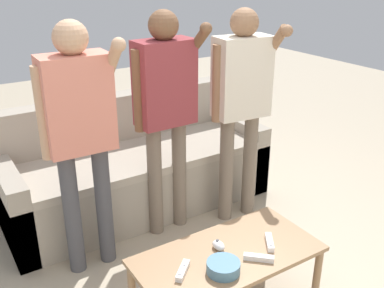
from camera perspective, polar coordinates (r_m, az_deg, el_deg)
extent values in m
cube|color=#9E9384|center=(3.69, -6.96, -4.74)|extent=(2.12, 0.82, 0.44)
cube|color=#AA9F8F|center=(3.53, -6.68, -1.54)|extent=(1.84, 0.70, 0.06)
cube|color=#9E9384|center=(3.78, -9.40, 3.13)|extent=(2.12, 0.18, 0.44)
cube|color=#9E9384|center=(3.41, -22.24, -7.37)|extent=(0.14, 0.82, 0.60)
cube|color=#9E9384|center=(4.13, 5.42, -0.39)|extent=(0.14, 0.82, 0.60)
cube|color=#997551|center=(2.51, 4.64, -14.04)|extent=(1.03, 0.52, 0.03)
cylinder|color=#997551|center=(2.78, 15.74, -16.26)|extent=(0.04, 0.04, 0.40)
cylinder|color=#997551|center=(3.03, 9.38, -12.04)|extent=(0.04, 0.04, 0.40)
cylinder|color=teal|center=(2.36, 4.05, -15.51)|extent=(0.17, 0.17, 0.06)
ellipsoid|color=white|center=(2.51, 3.43, -12.88)|extent=(0.06, 0.09, 0.05)
cylinder|color=#4C4C51|center=(2.51, 3.29, -12.25)|extent=(0.02, 0.02, 0.01)
cylinder|color=#47474C|center=(2.94, -15.15, -8.67)|extent=(0.11, 0.11, 0.84)
cylinder|color=#47474C|center=(2.99, -11.27, -7.71)|extent=(0.11, 0.11, 0.84)
cube|color=#DB7F6B|center=(2.67, -14.54, 5.03)|extent=(0.41, 0.22, 0.58)
sphere|color=tan|center=(2.59, -15.38, 13.06)|extent=(0.20, 0.20, 0.20)
cylinder|color=tan|center=(2.63, -18.63, 3.71)|extent=(0.07, 0.07, 0.55)
cylinder|color=#DB7F6B|center=(2.70, -10.70, 8.00)|extent=(0.07, 0.07, 0.27)
cylinder|color=tan|center=(2.58, -10.13, 10.74)|extent=(0.07, 0.24, 0.25)
sphere|color=tan|center=(2.47, -9.41, 12.49)|extent=(0.08, 0.08, 0.08)
cylinder|color=#756656|center=(3.23, -4.83, -4.78)|extent=(0.11, 0.11, 0.85)
cylinder|color=#756656|center=(3.33, -1.66, -3.85)|extent=(0.11, 0.11, 0.85)
cube|color=brown|center=(3.02, -3.52, 7.83)|extent=(0.41, 0.22, 0.58)
sphere|color=brown|center=(2.95, -3.70, 15.01)|extent=(0.20, 0.20, 0.20)
cylinder|color=brown|center=(2.94, -6.90, 6.73)|extent=(0.07, 0.07, 0.55)
cylinder|color=brown|center=(3.10, -0.32, 10.36)|extent=(0.07, 0.07, 0.27)
cylinder|color=brown|center=(2.99, 0.70, 12.94)|extent=(0.07, 0.25, 0.24)
sphere|color=brown|center=(2.90, 1.80, 14.62)|extent=(0.08, 0.08, 0.08)
cylinder|color=#756656|center=(3.40, 4.42, -3.31)|extent=(0.11, 0.11, 0.84)
cylinder|color=#756656|center=(3.51, 7.39, -2.62)|extent=(0.11, 0.11, 0.84)
cube|color=beige|center=(3.21, 6.44, 8.54)|extent=(0.42, 0.25, 0.58)
sphere|color=#936B4C|center=(3.14, 6.75, 15.26)|extent=(0.20, 0.20, 0.20)
cylinder|color=#936B4C|center=(3.12, 3.29, 7.71)|extent=(0.07, 0.07, 0.55)
cylinder|color=beige|center=(3.30, 9.52, 10.72)|extent=(0.07, 0.07, 0.27)
cylinder|color=#936B4C|center=(3.19, 10.80, 12.82)|extent=(0.09, 0.23, 0.25)
sphere|color=#936B4C|center=(3.09, 12.12, 14.06)|extent=(0.08, 0.08, 0.08)
cube|color=white|center=(2.46, 8.58, -14.27)|extent=(0.14, 0.14, 0.03)
cylinder|color=silver|center=(2.45, 7.91, -13.90)|extent=(0.01, 0.01, 0.00)
cube|color=silver|center=(2.45, 9.76, -14.03)|extent=(0.02, 0.02, 0.00)
cube|color=white|center=(2.59, 9.94, -12.32)|extent=(0.12, 0.15, 0.03)
cylinder|color=silver|center=(2.60, 9.89, -11.66)|extent=(0.01, 0.01, 0.00)
cube|color=silver|center=(2.54, 10.10, -12.61)|extent=(0.02, 0.02, 0.00)
cube|color=white|center=(2.35, -1.20, -15.96)|extent=(0.14, 0.13, 0.03)
cylinder|color=silver|center=(2.36, -1.00, -15.24)|extent=(0.01, 0.01, 0.00)
cube|color=silver|center=(2.31, -1.54, -16.32)|extent=(0.02, 0.02, 0.00)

